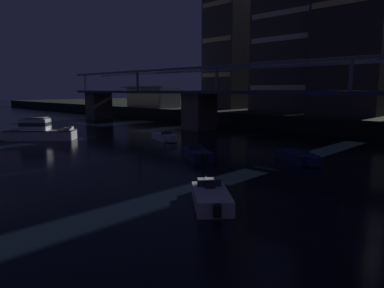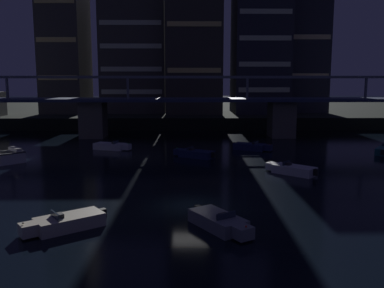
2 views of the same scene
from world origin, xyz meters
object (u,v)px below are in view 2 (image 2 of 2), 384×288
object	(u,v)px
tower_east_tall	(260,52)
speedboat_far_center	(66,222)
speedboat_mid_center	(220,222)
tower_west_low	(64,24)
speedboat_near_center	(292,170)
speedboat_near_right	(111,146)
tower_central	(194,4)
speedboat_mid_right	(195,154)
tower_east_low	(303,19)
river_bridge	(188,110)
tower_west_tall	(134,58)
speedboat_far_right	(251,147)

from	to	relation	value
tower_east_tall	speedboat_far_center	world-z (taller)	tower_east_tall
speedboat_mid_center	tower_west_low	bearing A→B (deg)	112.98
speedboat_near_center	speedboat_near_right	xyz separation A→B (m)	(-19.56, 14.14, 0.00)
tower_central	speedboat_mid_right	bearing A→B (deg)	-90.87
tower_east_low	speedboat_near_right	world-z (taller)	tower_east_low
river_bridge	tower_east_low	size ratio (longest dim) A/B	2.48
speedboat_far_center	tower_east_low	bearing A→B (deg)	63.51
tower_east_tall	speedboat_near_right	xyz separation A→B (m)	(-24.22, -31.51, -13.77)
speedboat_mid_center	speedboat_far_center	world-z (taller)	same
tower_central	tower_east_tall	distance (m)	15.93
tower_east_low	speedboat_mid_right	distance (m)	49.50
river_bridge	speedboat_near_right	xyz separation A→B (m)	(-9.80, -11.47, -3.86)
tower_west_tall	speedboat_near_center	size ratio (longest dim) A/B	4.92
speedboat_near_right	speedboat_far_right	world-z (taller)	same
tower_east_tall	tower_east_low	distance (m)	11.37
speedboat_near_center	speedboat_mid_right	distance (m)	12.47
tower_east_low	speedboat_near_center	xyz separation A→B (m)	(-13.68, -47.59, -20.40)
tower_east_tall	speedboat_mid_center	size ratio (longest dim) A/B	5.03
speedboat_far_center	speedboat_far_right	xyz separation A→B (m)	(15.47, 27.91, 0.00)
tower_east_low	river_bridge	bearing A→B (deg)	-136.84
river_bridge	tower_west_low	size ratio (longest dim) A/B	2.62
tower_west_low	speedboat_mid_right	distance (m)	50.12
speedboat_near_right	speedboat_far_center	size ratio (longest dim) A/B	1.09
tower_central	speedboat_mid_center	size ratio (longest dim) A/B	8.75
speedboat_far_center	speedboat_near_right	bearing A→B (deg)	94.71
tower_west_tall	speedboat_mid_right	world-z (taller)	tower_west_tall
tower_west_tall	speedboat_mid_right	bearing A→B (deg)	-73.26
river_bridge	tower_east_tall	world-z (taller)	tower_east_tall
tower_west_tall	speedboat_far_center	bearing A→B (deg)	-86.98
river_bridge	tower_east_low	distance (m)	36.14
tower_west_tall	speedboat_far_center	xyz separation A→B (m)	(3.22, -61.03, -12.70)
tower_west_low	speedboat_far_right	bearing A→B (deg)	-46.14
speedboat_mid_center	river_bridge	bearing A→B (deg)	92.45
tower_west_tall	speedboat_near_right	distance (m)	34.88
tower_west_low	speedboat_mid_center	distance (m)	69.85
tower_central	speedboat_far_center	size ratio (longest dim) A/B	8.97
river_bridge	tower_central	world-z (taller)	tower_central
speedboat_far_right	speedboat_far_center	bearing A→B (deg)	-118.99
tower_west_low	speedboat_near_right	bearing A→B (deg)	-66.14
speedboat_mid_right	tower_east_low	bearing A→B (deg)	59.79
tower_west_tall	speedboat_mid_center	xyz separation A→B (m)	(12.39, -61.07, -12.70)
speedboat_mid_center	speedboat_mid_right	bearing A→B (deg)	92.39
tower_east_tall	tower_central	bearing A→B (deg)	-175.50
speedboat_mid_right	tower_central	bearing A→B (deg)	89.13
speedboat_mid_center	speedboat_far_center	distance (m)	9.17
speedboat_mid_right	speedboat_far_center	xyz separation A→B (m)	(-8.20, -23.03, 0.00)
tower_central	speedboat_mid_center	distance (m)	63.29
river_bridge	speedboat_far_right	world-z (taller)	river_bridge
tower_central	speedboat_mid_right	world-z (taller)	tower_central
speedboat_mid_center	speedboat_far_right	xyz separation A→B (m)	(6.30, 27.96, 0.00)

